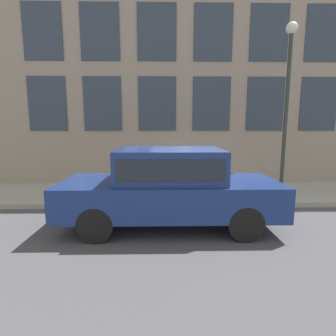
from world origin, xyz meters
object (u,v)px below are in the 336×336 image
object	(u,v)px
fire_hydrant	(176,187)
parked_car_navy_near	(170,185)
street_lamp	(287,92)
person	(161,175)

from	to	relation	value
fire_hydrant	parked_car_navy_near	size ratio (longest dim) A/B	0.16
street_lamp	person	bearing A→B (deg)	90.16
parked_car_navy_near	fire_hydrant	bearing A→B (deg)	-7.36
fire_hydrant	person	world-z (taller)	person
fire_hydrant	parked_car_navy_near	bearing A→B (deg)	172.64
parked_car_navy_near	street_lamp	size ratio (longest dim) A/B	0.95
person	parked_car_navy_near	xyz separation A→B (m)	(-2.22, -0.24, 0.16)
person	street_lamp	distance (m)	4.83
fire_hydrant	person	bearing A→B (deg)	50.98
fire_hydrant	street_lamp	distance (m)	4.65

